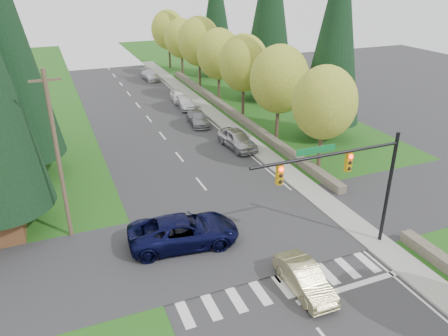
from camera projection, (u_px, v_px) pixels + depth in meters
ground at (318, 329)px, 19.39m from camera, size 120.00×120.00×0.00m
grass_east at (316, 139)px, 40.66m from camera, size 14.00×110.00×0.06m
grass_west at (12, 188)px, 31.69m from camera, size 14.00×110.00×0.06m
cross_street at (243, 236)px, 26.11m from camera, size 120.00×8.00×0.10m
sidewalk_east at (248, 141)px, 40.22m from camera, size 1.80×80.00×0.13m
curb_east at (240, 142)px, 39.93m from camera, size 0.20×80.00×0.13m
stone_wall_north at (231, 112)px, 47.41m from camera, size 0.70×40.00×0.70m
traffic_signal at (350, 172)px, 22.59m from camera, size 8.70×0.37×6.80m
utility_pole at (58, 157)px, 24.04m from camera, size 1.60×0.24×10.00m
decid_tree_0 at (324, 103)px, 31.98m from camera, size 4.80×4.80×8.37m
decid_tree_1 at (279, 79)px, 37.81m from camera, size 5.20×5.20×8.80m
decid_tree_2 at (244, 63)px, 43.57m from camera, size 5.00×5.00×8.82m
decid_tree_3 at (219, 54)px, 49.59m from camera, size 5.00×5.00×8.55m
decid_tree_4 at (199, 41)px, 55.34m from camera, size 5.40×5.40×9.18m
decid_tree_5 at (181, 38)px, 61.37m from camera, size 4.80×4.80×8.30m
decid_tree_6 at (168, 30)px, 67.14m from camera, size 5.20×5.20×8.86m
conifer_e_a at (337, 30)px, 36.92m from camera, size 5.44×5.44×17.80m
conifer_e_b at (270, 5)px, 48.60m from camera, size 6.12×6.12×19.80m
conifer_e_c at (216, 9)px, 60.65m from camera, size 5.10×5.10×16.80m
sedan_champagne at (305, 279)px, 21.51m from camera, size 1.50×4.16×1.37m
suv_navy at (184, 231)px, 25.01m from camera, size 6.65×3.67×1.76m
parked_car_a at (237, 139)px, 38.56m from camera, size 2.40×5.00×1.65m
parked_car_b at (198, 118)px, 44.44m from camera, size 2.21×4.57×1.28m
parked_car_c at (185, 103)px, 49.44m from camera, size 1.79×4.12×1.32m
parked_car_d at (178, 96)px, 52.07m from camera, size 2.03×4.07×1.33m
parked_car_e at (150, 75)px, 62.05m from camera, size 2.15×4.61×1.30m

